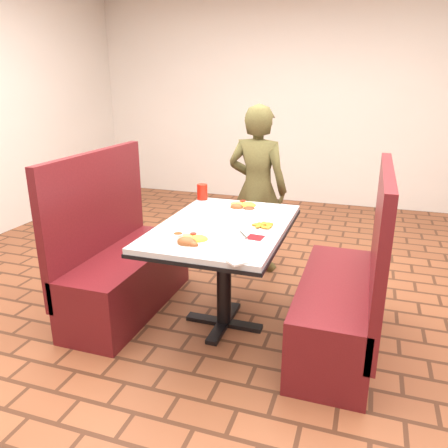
{
  "coord_description": "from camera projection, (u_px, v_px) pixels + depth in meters",
  "views": [
    {
      "loc": [
        0.86,
        -2.58,
        1.65
      ],
      "look_at": [
        0.0,
        0.0,
        0.75
      ],
      "focal_mm": 35.0,
      "sensor_mm": 36.0,
      "label": 1
    }
  ],
  "objects": [
    {
      "name": "red_tumbler",
      "position": [
        202.0,
        192.0,
        3.43
      ],
      "size": [
        0.08,
        0.08,
        0.12
      ],
      "primitive_type": "cylinder",
      "color": "red",
      "rests_on": "dining_table"
    },
    {
      "name": "paper_napkin",
      "position": [
        236.0,
        257.0,
        2.31
      ],
      "size": [
        0.23,
        0.23,
        0.01
      ],
      "primitive_type": "cube",
      "rotation": [
        0.0,
        0.0,
        -0.71
      ],
      "color": "silver",
      "rests_on": "dining_table"
    },
    {
      "name": "fork_utensil",
      "position": [
        186.0,
        241.0,
        2.53
      ],
      "size": [
        0.1,
        0.14,
        0.0
      ],
      "primitive_type": "cube",
      "rotation": [
        0.0,
        0.0,
        -0.6
      ],
      "color": "silver",
      "rests_on": "dining_table"
    },
    {
      "name": "booth_bench_left",
      "position": [
        122.0,
        267.0,
        3.23
      ],
      "size": [
        0.47,
        1.2,
        1.17
      ],
      "color": "maroon",
      "rests_on": "ground"
    },
    {
      "name": "diner_person",
      "position": [
        257.0,
        190.0,
        3.83
      ],
      "size": [
        0.56,
        0.4,
        1.47
      ],
      "primitive_type": "imported",
      "rotation": [
        0.0,
        0.0,
        3.05
      ],
      "color": "brown",
      "rests_on": "ground"
    },
    {
      "name": "knife_utensil",
      "position": [
        197.0,
        237.0,
        2.59
      ],
      "size": [
        0.02,
        0.17,
        0.0
      ],
      "primitive_type": "cube",
      "rotation": [
        0.0,
        0.0,
        -0.07
      ],
      "color": "#B9B9BE",
      "rests_on": "dining_table"
    },
    {
      "name": "booth_bench_right",
      "position": [
        344.0,
        300.0,
        2.75
      ],
      "size": [
        0.47,
        1.2,
        1.17
      ],
      "color": "maroon",
      "rests_on": "ground"
    },
    {
      "name": "far_dinner_plate",
      "position": [
        243.0,
        205.0,
        3.2
      ],
      "size": [
        0.29,
        0.29,
        0.07
      ],
      "rotation": [
        0.0,
        0.0,
        -0.38
      ],
      "color": "white",
      "rests_on": "dining_table"
    },
    {
      "name": "spoon_utensil",
      "position": [
        244.0,
        235.0,
        2.64
      ],
      "size": [
        0.08,
        0.12,
        0.0
      ],
      "primitive_type": "cube",
      "rotation": [
        0.0,
        0.0,
        0.6
      ],
      "color": "silver",
      "rests_on": "dining_table"
    },
    {
      "name": "dining_table",
      "position": [
        224.0,
        238.0,
        2.89
      ],
      "size": [
        0.81,
        1.21,
        0.75
      ],
      "color": "silver",
      "rests_on": "ground"
    },
    {
      "name": "lettuce_shreds",
      "position": [
        233.0,
        222.0,
        2.9
      ],
      "size": [
        0.28,
        0.32,
        0.0
      ],
      "primitive_type": null,
      "color": "#82B448",
      "rests_on": "dining_table"
    },
    {
      "name": "maroon_napkin",
      "position": [
        255.0,
        237.0,
        2.61
      ],
      "size": [
        0.1,
        0.1,
        0.0
      ],
      "primitive_type": "cube",
      "rotation": [
        0.0,
        0.0,
        -0.07
      ],
      "color": "maroon",
      "rests_on": "dining_table"
    },
    {
      "name": "near_dinner_plate",
      "position": [
        191.0,
        239.0,
        2.51
      ],
      "size": [
        0.26,
        0.26,
        0.08
      ],
      "rotation": [
        0.0,
        0.0,
        -0.38
      ],
      "color": "white",
      "rests_on": "dining_table"
    },
    {
      "name": "plantain_plate",
      "position": [
        263.0,
        226.0,
        2.77
      ],
      "size": [
        0.2,
        0.2,
        0.03
      ],
      "rotation": [
        0.0,
        0.0,
        -0.17
      ],
      "color": "white",
      "rests_on": "dining_table"
    },
    {
      "name": "room",
      "position": [
        224.0,
        31.0,
        2.5
      ],
      "size": [
        7.0,
        7.04,
        2.82
      ],
      "color": "brown",
      "rests_on": "ground"
    }
  ]
}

